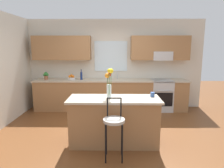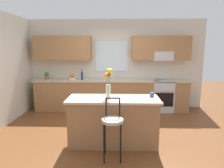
{
  "view_description": "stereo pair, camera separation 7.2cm",
  "coord_description": "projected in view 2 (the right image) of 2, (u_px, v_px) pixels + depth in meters",
  "views": [
    {
      "loc": [
        0.13,
        -4.2,
        1.88
      ],
      "look_at": [
        0.06,
        0.55,
        1.0
      ],
      "focal_mm": 32.2,
      "sensor_mm": 36.0,
      "label": 1
    },
    {
      "loc": [
        0.2,
        -4.2,
        1.88
      ],
      "look_at": [
        0.06,
        0.55,
        1.0
      ],
      "focal_mm": 32.2,
      "sensor_mm": 36.0,
      "label": 2
    }
  ],
  "objects": [
    {
      "name": "mug_ceramic",
      "position": [
        152.0,
        95.0,
        3.9
      ],
      "size": [
        0.08,
        0.08,
        0.09
      ],
      "primitive_type": "cylinder",
      "color": "#33518C",
      "rests_on": "kitchen_island"
    },
    {
      "name": "fruit_bowl_oranges",
      "position": [
        72.0,
        78.0,
        6.01
      ],
      "size": [
        0.24,
        0.24,
        0.16
      ],
      "color": "silver",
      "rests_on": "counter_run"
    },
    {
      "name": "oven_range",
      "position": [
        162.0,
        95.0,
        5.99
      ],
      "size": [
        0.6,
        0.64,
        0.92
      ],
      "color": "#B7BABC",
      "rests_on": "ground"
    },
    {
      "name": "counter_run",
      "position": [
        111.0,
        94.0,
        6.06
      ],
      "size": [
        4.56,
        0.64,
        0.92
      ],
      "color": "#996B42",
      "rests_on": "ground"
    },
    {
      "name": "back_wall_assembly",
      "position": [
        113.0,
        59.0,
        6.15
      ],
      "size": [
        5.6,
        0.5,
        2.7
      ],
      "color": "beige",
      "rests_on": "ground"
    },
    {
      "name": "bar_stool_near",
      "position": [
        113.0,
        123.0,
        3.32
      ],
      "size": [
        0.36,
        0.36,
        1.04
      ],
      "color": "black",
      "rests_on": "ground"
    },
    {
      "name": "bottle_olive_oil",
      "position": [
        82.0,
        75.0,
        5.98
      ],
      "size": [
        0.06,
        0.06,
        0.31
      ],
      "color": "navy",
      "rests_on": "counter_run"
    },
    {
      "name": "potted_plant_small",
      "position": [
        47.0,
        75.0,
        6.01
      ],
      "size": [
        0.17,
        0.11,
        0.23
      ],
      "color": "#9E5B3D",
      "rests_on": "counter_run"
    },
    {
      "name": "kitchen_island",
      "position": [
        113.0,
        121.0,
        3.9
      ],
      "size": [
        1.75,
        0.68,
        0.92
      ],
      "color": "#996B42",
      "rests_on": "ground"
    },
    {
      "name": "ground_plane",
      "position": [
        109.0,
        133.0,
        4.47
      ],
      "size": [
        14.0,
        14.0,
        0.0
      ],
      "primitive_type": "plane",
      "color": "brown"
    },
    {
      "name": "flower_vase",
      "position": [
        108.0,
        81.0,
        3.77
      ],
      "size": [
        0.16,
        0.15,
        0.56
      ],
      "color": "silver",
      "rests_on": "kitchen_island"
    },
    {
      "name": "sink_faucet",
      "position": [
        118.0,
        74.0,
        6.09
      ],
      "size": [
        0.02,
        0.13,
        0.23
      ],
      "color": "#B7BABC",
      "rests_on": "counter_run"
    }
  ]
}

